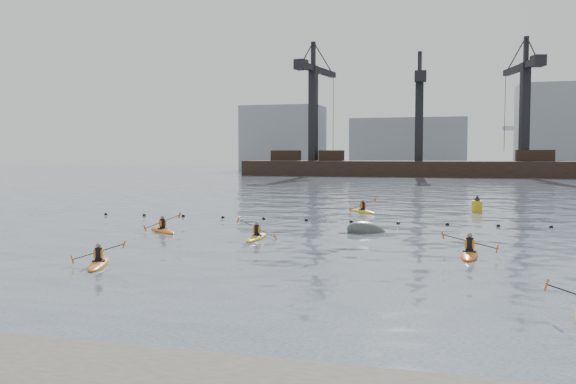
# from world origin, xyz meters

# --- Properties ---
(ground) EXTENTS (400.00, 400.00, 0.00)m
(ground) POSITION_xyz_m (0.00, 0.00, 0.00)
(ground) COLOR #353D4D
(ground) RESTS_ON ground
(float_line) EXTENTS (33.24, 0.73, 0.24)m
(float_line) POSITION_xyz_m (-0.50, 22.53, 0.03)
(float_line) COLOR black
(float_line) RESTS_ON ground
(barge_pier) EXTENTS (72.00, 19.30, 29.50)m
(barge_pier) POSITION_xyz_m (-0.22, 110.00, 1.89)
(barge_pier) COLOR black
(barge_pier) RESTS_ON ground
(skyline) EXTENTS (141.00, 28.00, 22.00)m
(skyline) POSITION_xyz_m (2.23, 150.27, 9.25)
(skyline) COLOR gray
(skyline) RESTS_ON ground
(kayaker_0) EXTENTS (2.01, 3.11, 1.10)m
(kayaker_0) POSITION_xyz_m (-6.05, 4.56, 0.10)
(kayaker_0) COLOR #CD6513
(kayaker_0) RESTS_ON ground
(kayaker_2) EXTENTS (2.84, 2.65, 1.16)m
(kayaker_2) POSITION_xyz_m (-8.54, 14.82, 0.10)
(kayaker_2) COLOR orange
(kayaker_2) RESTS_ON ground
(kayaker_3) EXTENTS (2.20, 3.18, 1.25)m
(kayaker_3) POSITION_xyz_m (-2.46, 13.50, 0.10)
(kayaker_3) COLOR gold
(kayaker_3) RESTS_ON ground
(kayaker_4) EXTENTS (2.40, 3.58, 1.18)m
(kayaker_4) POSITION_xyz_m (8.09, 10.85, 0.11)
(kayaker_4) COLOR orange
(kayaker_4) RESTS_ON ground
(kayaker_5) EXTENTS (2.68, 3.13, 1.24)m
(kayaker_5) POSITION_xyz_m (0.68, 29.47, 0.11)
(kayaker_5) COLOR gold
(kayaker_5) RESTS_ON ground
(mooring_buoy) EXTENTS (2.86, 2.34, 1.62)m
(mooring_buoy) POSITION_xyz_m (2.65, 17.73, 0.00)
(mooring_buoy) COLOR #393B3E
(mooring_buoy) RESTS_ON ground
(nav_buoy) EXTENTS (0.80, 0.80, 1.46)m
(nav_buoy) POSITION_xyz_m (9.04, 31.97, 0.44)
(nav_buoy) COLOR gold
(nav_buoy) RESTS_ON ground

